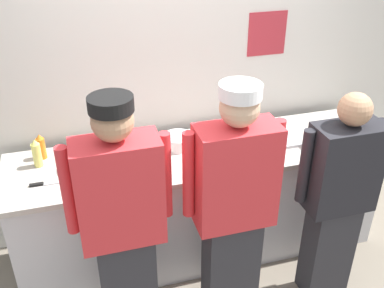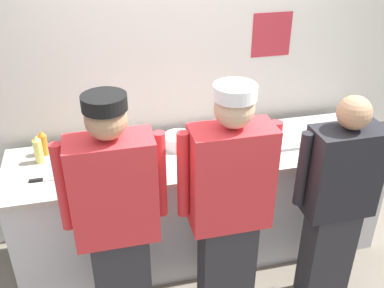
{
  "view_description": "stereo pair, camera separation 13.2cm",
  "coord_description": "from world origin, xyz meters",
  "px_view_note": "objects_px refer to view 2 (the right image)",
  "views": [
    {
      "loc": [
        -0.85,
        -2.31,
        2.6
      ],
      "look_at": [
        -0.08,
        0.35,
        1.02
      ],
      "focal_mm": 41.63,
      "sensor_mm": 36.0,
      "label": 1
    },
    {
      "loc": [
        -0.73,
        -2.34,
        2.6
      ],
      "look_at": [
        -0.08,
        0.35,
        1.02
      ],
      "focal_mm": 41.63,
      "sensor_mm": 36.0,
      "label": 2
    }
  ],
  "objects_px": {
    "squeeze_bottle_secondary": "(38,150)",
    "plate_stack_front": "(179,141)",
    "plate_stack_rear": "(134,144)",
    "squeeze_bottle_primary": "(43,143)",
    "ramekin_green_sauce": "(312,148)",
    "chef_far_right": "(336,201)",
    "chef_center": "(229,208)",
    "sheet_tray": "(269,141)",
    "ramekin_orange_sauce": "(325,136)",
    "chefs_knife": "(47,179)",
    "mixing_bowl_steel": "(95,156)",
    "chef_near_left": "(117,221)"
  },
  "relations": [
    {
      "from": "plate_stack_front",
      "to": "squeeze_bottle_secondary",
      "type": "xyz_separation_m",
      "value": [
        -1.0,
        0.01,
        0.05
      ]
    },
    {
      "from": "squeeze_bottle_primary",
      "to": "chefs_knife",
      "type": "xyz_separation_m",
      "value": [
        0.03,
        -0.35,
        -0.09
      ]
    },
    {
      "from": "mixing_bowl_steel",
      "to": "chefs_knife",
      "type": "distance_m",
      "value": 0.36
    },
    {
      "from": "chef_center",
      "to": "sheet_tray",
      "type": "height_order",
      "value": "chef_center"
    },
    {
      "from": "sheet_tray",
      "to": "ramekin_orange_sauce",
      "type": "bearing_deg",
      "value": -4.29
    },
    {
      "from": "ramekin_orange_sauce",
      "to": "chefs_knife",
      "type": "relative_size",
      "value": 0.4
    },
    {
      "from": "plate_stack_front",
      "to": "squeeze_bottle_primary",
      "type": "xyz_separation_m",
      "value": [
        -0.97,
        0.12,
        0.04
      ]
    },
    {
      "from": "sheet_tray",
      "to": "chefs_knife",
      "type": "xyz_separation_m",
      "value": [
        -1.63,
        -0.13,
        -0.01
      ]
    },
    {
      "from": "squeeze_bottle_primary",
      "to": "ramekin_green_sauce",
      "type": "distance_m",
      "value": 1.96
    },
    {
      "from": "chef_far_right",
      "to": "plate_stack_rear",
      "type": "bearing_deg",
      "value": 145.4
    },
    {
      "from": "mixing_bowl_steel",
      "to": "squeeze_bottle_secondary",
      "type": "relative_size",
      "value": 1.72
    },
    {
      "from": "chefs_knife",
      "to": "chef_far_right",
      "type": "bearing_deg",
      "value": -16.61
    },
    {
      "from": "chef_far_right",
      "to": "sheet_tray",
      "type": "height_order",
      "value": "chef_far_right"
    },
    {
      "from": "chef_far_right",
      "to": "mixing_bowl_steel",
      "type": "bearing_deg",
      "value": 155.74
    },
    {
      "from": "chef_center",
      "to": "squeeze_bottle_primary",
      "type": "height_order",
      "value": "chef_center"
    },
    {
      "from": "chef_center",
      "to": "sheet_tray",
      "type": "distance_m",
      "value": 0.88
    },
    {
      "from": "plate_stack_rear",
      "to": "ramekin_orange_sauce",
      "type": "distance_m",
      "value": 1.48
    },
    {
      "from": "chef_near_left",
      "to": "chefs_knife",
      "type": "height_order",
      "value": "chef_near_left"
    },
    {
      "from": "plate_stack_front",
      "to": "chef_center",
      "type": "bearing_deg",
      "value": -79.9
    },
    {
      "from": "ramekin_orange_sauce",
      "to": "chefs_knife",
      "type": "distance_m",
      "value": 2.08
    },
    {
      "from": "sheet_tray",
      "to": "squeeze_bottle_primary",
      "type": "distance_m",
      "value": 1.67
    },
    {
      "from": "plate_stack_front",
      "to": "sheet_tray",
      "type": "relative_size",
      "value": 0.53
    },
    {
      "from": "chef_near_left",
      "to": "plate_stack_rear",
      "type": "bearing_deg",
      "value": 76.29
    },
    {
      "from": "chefs_knife",
      "to": "plate_stack_rear",
      "type": "bearing_deg",
      "value": 25.65
    },
    {
      "from": "ramekin_green_sauce",
      "to": "chefs_knife",
      "type": "distance_m",
      "value": 1.89
    },
    {
      "from": "ramekin_green_sauce",
      "to": "chef_far_right",
      "type": "bearing_deg",
      "value": -96.45
    },
    {
      "from": "chef_far_right",
      "to": "squeeze_bottle_primary",
      "type": "relative_size",
      "value": 8.29
    },
    {
      "from": "chef_near_left",
      "to": "ramekin_green_sauce",
      "type": "relative_size",
      "value": 16.9
    },
    {
      "from": "chef_near_left",
      "to": "squeeze_bottle_primary",
      "type": "height_order",
      "value": "chef_near_left"
    },
    {
      "from": "chef_center",
      "to": "ramekin_orange_sauce",
      "type": "distance_m",
      "value": 1.19
    },
    {
      "from": "squeeze_bottle_primary",
      "to": "ramekin_orange_sauce",
      "type": "distance_m",
      "value": 2.12
    },
    {
      "from": "plate_stack_front",
      "to": "squeeze_bottle_secondary",
      "type": "distance_m",
      "value": 1.0
    },
    {
      "from": "chef_far_right",
      "to": "squeeze_bottle_primary",
      "type": "distance_m",
      "value": 2.07
    },
    {
      "from": "plate_stack_front",
      "to": "mixing_bowl_steel",
      "type": "height_order",
      "value": "mixing_bowl_steel"
    },
    {
      "from": "ramekin_green_sauce",
      "to": "ramekin_orange_sauce",
      "type": "bearing_deg",
      "value": 39.67
    },
    {
      "from": "chef_near_left",
      "to": "chef_far_right",
      "type": "relative_size",
      "value": 1.09
    },
    {
      "from": "chef_center",
      "to": "squeeze_bottle_secondary",
      "type": "height_order",
      "value": "chef_center"
    },
    {
      "from": "squeeze_bottle_secondary",
      "to": "plate_stack_front",
      "type": "bearing_deg",
      "value": -0.79
    },
    {
      "from": "plate_stack_front",
      "to": "squeeze_bottle_primary",
      "type": "distance_m",
      "value": 0.98
    },
    {
      "from": "plate_stack_rear",
      "to": "squeeze_bottle_primary",
      "type": "distance_m",
      "value": 0.65
    },
    {
      "from": "chef_near_left",
      "to": "squeeze_bottle_primary",
      "type": "distance_m",
      "value": 0.99
    },
    {
      "from": "chef_center",
      "to": "chef_far_right",
      "type": "xyz_separation_m",
      "value": [
        0.74,
        0.02,
        -0.09
      ]
    },
    {
      "from": "squeeze_bottle_secondary",
      "to": "ramekin_orange_sauce",
      "type": "xyz_separation_m",
      "value": [
        2.13,
        -0.15,
        -0.08
      ]
    },
    {
      "from": "squeeze_bottle_secondary",
      "to": "plate_stack_rear",
      "type": "bearing_deg",
      "value": 3.99
    },
    {
      "from": "mixing_bowl_steel",
      "to": "ramekin_green_sauce",
      "type": "distance_m",
      "value": 1.58
    },
    {
      "from": "plate_stack_rear",
      "to": "chefs_knife",
      "type": "bearing_deg",
      "value": -154.35
    },
    {
      "from": "ramekin_green_sauce",
      "to": "ramekin_orange_sauce",
      "type": "relative_size",
      "value": 0.94
    },
    {
      "from": "mixing_bowl_steel",
      "to": "chefs_knife",
      "type": "xyz_separation_m",
      "value": [
        -0.32,
        -0.13,
        -0.06
      ]
    },
    {
      "from": "chef_near_left",
      "to": "ramekin_orange_sauce",
      "type": "bearing_deg",
      "value": 20.56
    },
    {
      "from": "plate_stack_front",
      "to": "squeeze_bottle_primary",
      "type": "bearing_deg",
      "value": 173.12
    }
  ]
}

